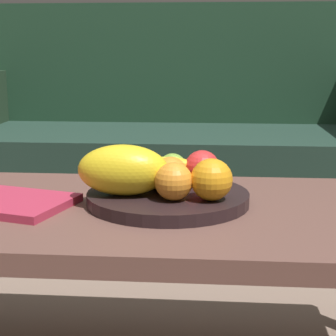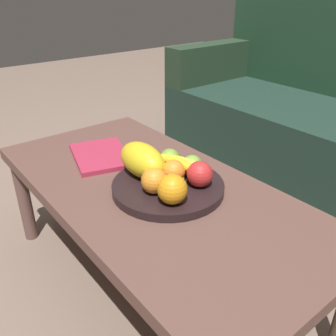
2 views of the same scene
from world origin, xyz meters
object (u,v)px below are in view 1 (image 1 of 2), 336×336
banana_bunch (155,173)px  couch (166,151)px  fruit_bowl (168,198)px  apple_left (138,169)px  orange_left (212,180)px  magazine (7,202)px  coffee_table (143,227)px  orange_right (174,181)px  melon_large_front (123,170)px  apple_right (173,168)px  apple_front (202,168)px  orange_front (171,173)px

banana_bunch → couch: bearing=93.8°
fruit_bowl → apple_left: size_ratio=5.03×
orange_left → magazine: 0.42m
coffee_table → orange_left: size_ratio=14.11×
couch → orange_right: 1.21m
melon_large_front → apple_left: bearing=80.0°
orange_right → apple_right: (-0.01, 0.15, -0.01)m
fruit_bowl → apple_front: size_ratio=4.37×
orange_front → couch: bearing=95.5°
melon_large_front → apple_right: 0.15m
orange_right → apple_left: orange_right is taller
couch → apple_front: bearing=-80.9°
fruit_bowl → magazine: size_ratio=1.33×
melon_large_front → banana_bunch: (0.06, 0.08, -0.02)m
couch → melon_large_front: bearing=-89.2°
melon_large_front → couch: bearing=90.8°
coffee_table → apple_left: (-0.02, 0.09, 0.10)m
fruit_bowl → banana_bunch: 0.07m
apple_left → banana_bunch: 0.04m
fruit_bowl → magazine: 0.33m
couch → apple_left: size_ratio=25.82×
apple_front → melon_large_front: bearing=-149.4°
melon_large_front → orange_right: bearing=-17.5°
coffee_table → orange_front: bearing=36.9°
banana_bunch → magazine: banana_bunch is taller
orange_front → banana_bunch: (-0.03, 0.03, -0.01)m
couch → apple_left: (0.03, -1.07, 0.15)m
coffee_table → apple_left: size_ratio=17.49×
couch → coffee_table: bearing=-87.3°
magazine → banana_bunch: bearing=33.3°
melon_large_front → orange_right: (0.10, -0.03, -0.01)m
fruit_bowl → orange_right: size_ratio=4.48×
orange_left → fruit_bowl: bearing=147.8°
apple_right → orange_left: bearing=-59.6°
coffee_table → orange_right: size_ratio=15.55×
apple_right → magazine: 0.36m
orange_left → apple_right: bearing=120.4°
couch → magazine: (-0.22, -1.18, 0.10)m
banana_bunch → coffee_table: bearing=-104.3°
orange_right → banana_bunch: size_ratio=0.43×
orange_left → apple_right: (-0.09, 0.15, -0.01)m
orange_front → apple_right: bearing=91.2°
coffee_table → orange_front: orange_front is taller
couch → orange_left: bearing=-80.8°
fruit_bowl → orange_right: 0.08m
orange_front → apple_front: bearing=35.3°
orange_right → coffee_table: bearing=148.6°
fruit_bowl → melon_large_front: 0.11m
orange_front → orange_left: orange_left is taller
coffee_table → orange_left: orange_left is taller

